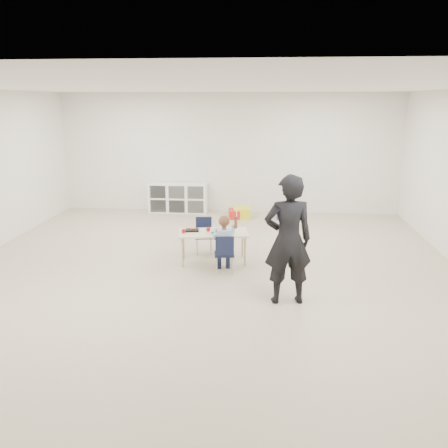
# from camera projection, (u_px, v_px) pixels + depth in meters

# --- Properties ---
(room) EXTENTS (9.00, 9.02, 2.80)m
(room) POSITION_uv_depth(u_px,v_px,m) (204.00, 187.00, 6.86)
(room) COLOR #BAAA8F
(room) RESTS_ON ground
(table) EXTENTS (1.20, 0.72, 0.52)m
(table) POSITION_uv_depth(u_px,v_px,m) (213.00, 247.00, 7.85)
(table) COLOR beige
(table) RESTS_ON ground
(chair_near) EXTENTS (0.34, 0.32, 0.62)m
(chair_near) POSITION_uv_depth(u_px,v_px,m) (224.00, 253.00, 7.36)
(chair_near) COLOR black
(chair_near) RESTS_ON ground
(chair_far) EXTENTS (0.34, 0.32, 0.62)m
(chair_far) POSITION_uv_depth(u_px,v_px,m) (204.00, 236.00, 8.32)
(chair_far) COLOR black
(chair_far) RESTS_ON ground
(child) EXTENTS (0.47, 0.47, 0.98)m
(child) POSITION_uv_depth(u_px,v_px,m) (224.00, 242.00, 7.32)
(child) COLOR #BCDDFF
(child) RESTS_ON chair_near
(lunch_tray_near) EXTENTS (0.24, 0.19, 0.03)m
(lunch_tray_near) POSITION_uv_depth(u_px,v_px,m) (222.00, 230.00, 7.82)
(lunch_tray_near) COLOR black
(lunch_tray_near) RESTS_ON table
(lunch_tray_far) EXTENTS (0.24, 0.19, 0.03)m
(lunch_tray_far) POSITION_uv_depth(u_px,v_px,m) (192.00, 230.00, 7.84)
(lunch_tray_far) COLOR black
(lunch_tray_far) RESTS_ON table
(milk_carton) EXTENTS (0.08, 0.08, 0.10)m
(milk_carton) POSITION_uv_depth(u_px,v_px,m) (213.00, 231.00, 7.67)
(milk_carton) COLOR white
(milk_carton) RESTS_ON table
(bread_roll) EXTENTS (0.09, 0.09, 0.07)m
(bread_roll) POSITION_uv_depth(u_px,v_px,m) (229.00, 231.00, 7.69)
(bread_roll) COLOR tan
(bread_roll) RESTS_ON table
(apple_near) EXTENTS (0.07, 0.07, 0.07)m
(apple_near) POSITION_uv_depth(u_px,v_px,m) (208.00, 229.00, 7.81)
(apple_near) COLOR maroon
(apple_near) RESTS_ON table
(apple_far) EXTENTS (0.07, 0.07, 0.07)m
(apple_far) POSITION_uv_depth(u_px,v_px,m) (184.00, 231.00, 7.71)
(apple_far) COLOR maroon
(apple_far) RESTS_ON table
(cubby_shelf) EXTENTS (1.40, 0.40, 0.70)m
(cubby_shelf) POSITION_uv_depth(u_px,v_px,m) (178.00, 198.00, 11.35)
(cubby_shelf) COLOR white
(cubby_shelf) RESTS_ON ground
(adult) EXTENTS (0.69, 0.51, 1.73)m
(adult) POSITION_uv_depth(u_px,v_px,m) (288.00, 240.00, 6.14)
(adult) COLOR black
(adult) RESTS_ON ground
(bin_red) EXTENTS (0.37, 0.45, 0.20)m
(bin_red) POSITION_uv_depth(u_px,v_px,m) (236.00, 214.00, 10.85)
(bin_red) COLOR red
(bin_red) RESTS_ON ground
(bin_yellow) EXTENTS (0.43, 0.53, 0.24)m
(bin_yellow) POSITION_uv_depth(u_px,v_px,m) (241.00, 212.00, 10.90)
(bin_yellow) COLOR yellow
(bin_yellow) RESTS_ON ground
(bin_blue) EXTENTS (0.39, 0.48, 0.21)m
(bin_blue) POSITION_uv_depth(u_px,v_px,m) (285.00, 214.00, 10.82)
(bin_blue) COLOR #1636A7
(bin_blue) RESTS_ON ground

